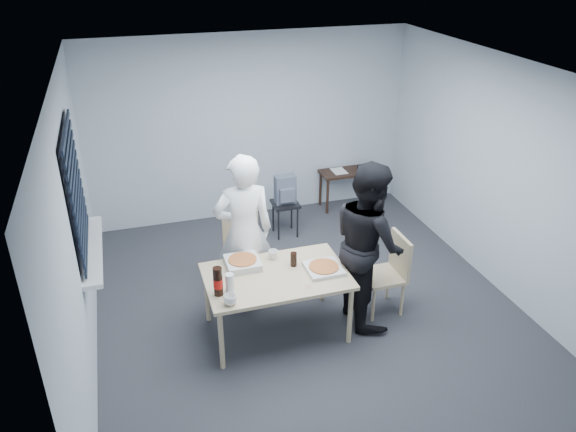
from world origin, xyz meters
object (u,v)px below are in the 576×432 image
object	(u,v)px
person_white	(244,233)
stool	(285,210)
mug_b	(273,255)
chair_far	(243,245)
side_table	(349,176)
dining_table	(276,280)
chair_right	(390,268)
backpack	(285,190)
soda_bottle	(218,282)
mug_a	(230,300)
person_black	(368,243)

from	to	relation	value
person_white	stool	world-z (taller)	person_white
mug_b	stool	bearing A→B (deg)	69.13
chair_far	side_table	size ratio (longest dim) A/B	1.04
dining_table	chair_far	world-z (taller)	chair_far
chair_right	backpack	distance (m)	2.05
mug_b	soda_bottle	xyz separation A→B (m)	(-0.67, -0.48, 0.09)
dining_table	chair_right	world-z (taller)	chair_right
dining_table	soda_bottle	xyz separation A→B (m)	(-0.61, -0.16, 0.20)
mug_a	backpack	bearing A→B (deg)	62.04
chair_far	person_white	bearing A→B (deg)	-99.27
chair_far	mug_a	size ratio (longest dim) A/B	7.24
dining_table	mug_a	world-z (taller)	mug_a
person_white	chair_right	bearing A→B (deg)	158.58
person_black	chair_far	bearing A→B (deg)	48.74
backpack	soda_bottle	size ratio (longest dim) A/B	1.33
person_white	mug_b	world-z (taller)	person_white
chair_far	stool	distance (m)	1.31
dining_table	side_table	world-z (taller)	dining_table
soda_bottle	chair_far	bearing A→B (deg)	66.76
chair_far	chair_right	world-z (taller)	same
person_black	side_table	size ratio (longest dim) A/B	2.06
person_black	stool	bearing A→B (deg)	8.21
person_white	mug_b	size ratio (longest dim) A/B	17.70
dining_table	mug_a	bearing A→B (deg)	-147.00
chair_far	chair_right	bearing A→B (deg)	-34.09
person_black	backpack	xyz separation A→B (m)	(-0.29, 1.98, -0.21)
dining_table	mug_a	xyz separation A→B (m)	(-0.54, -0.35, 0.11)
chair_far	stool	world-z (taller)	chair_far
person_white	stool	distance (m)	1.73
side_table	mug_a	size ratio (longest dim) A/B	6.98
chair_far	side_table	world-z (taller)	chair_far
backpack	mug_a	size ratio (longest dim) A/B	3.15
side_table	chair_right	bearing A→B (deg)	-102.98
mug_a	chair_right	bearing A→B (deg)	11.63
mug_a	soda_bottle	xyz separation A→B (m)	(-0.07, 0.18, 0.09)
dining_table	soda_bottle	distance (m)	0.66
chair_right	soda_bottle	size ratio (longest dim) A/B	3.06
person_black	soda_bottle	world-z (taller)	person_black
side_table	chair_far	bearing A→B (deg)	-141.14
chair_far	backpack	bearing A→B (deg)	50.87
stool	mug_b	distance (m)	1.84
person_white	side_table	bearing A→B (deg)	-136.04
person_black	person_white	bearing A→B (deg)	62.96
dining_table	mug_a	size ratio (longest dim) A/B	11.54
backpack	person_black	bearing A→B (deg)	-98.89
dining_table	person_white	xyz separation A→B (m)	(-0.18, 0.60, 0.25)
chair_far	side_table	xyz separation A→B (m)	(1.99, 1.60, -0.02)
person_white	backpack	xyz separation A→B (m)	(0.88, 1.38, -0.21)
backpack	mug_a	xyz separation A→B (m)	(-1.24, -2.33, 0.07)
chair_far	side_table	bearing A→B (deg)	38.86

